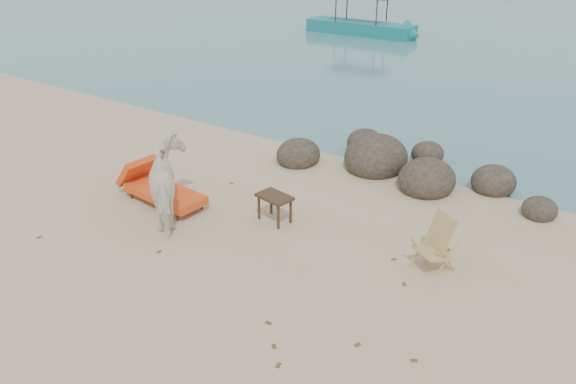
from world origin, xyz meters
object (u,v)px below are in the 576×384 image
side_table (275,210)px  boat_near (362,2)px  boulders (394,165)px  cow (171,184)px  deck_chair (434,247)px  lounge_chair (165,190)px

side_table → boat_near: bearing=124.0°
boulders → cow: bearing=-121.1°
boat_near → boulders: bearing=-61.0°
cow → boat_near: boat_near is taller
boulders → boat_near: boat_near is taller
cow → boat_near: bearing=-122.2°
boulders → deck_chair: bearing=-56.5°
side_table → lounge_chair: size_ratio=0.30×
lounge_chair → boulders: bearing=57.3°
cow → boulders: bearing=-170.5°
deck_chair → boat_near: (-10.85, 18.31, 1.08)m
cow → deck_chair: cow is taller
side_table → lounge_chair: (-2.28, -0.65, 0.07)m
side_table → deck_chair: deck_chair is taller
deck_chair → boat_near: 21.31m
lounge_chair → deck_chair: 5.45m
boat_near → lounge_chair: bearing=-75.0°
side_table → deck_chair: 3.13m
side_table → boat_near: boat_near is taller
boulders → lounge_chair: boulders is taller
cow → boat_near: (-6.02, 19.43, 0.77)m
boulders → cow: size_ratio=3.50×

